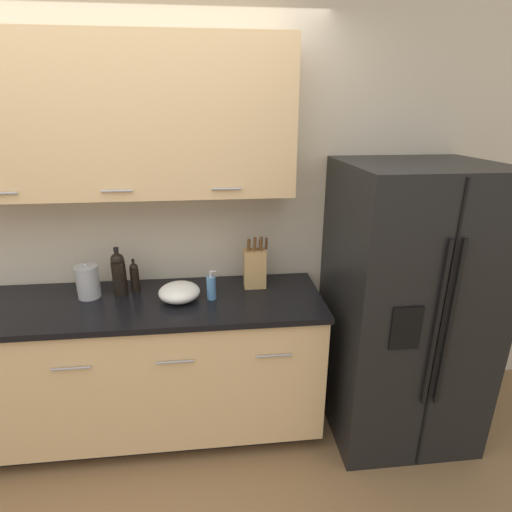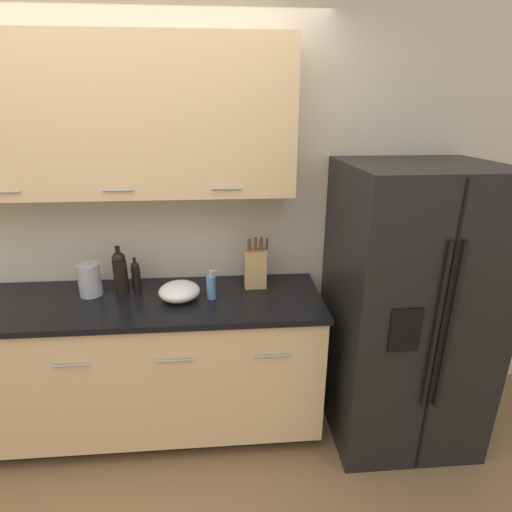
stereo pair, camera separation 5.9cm
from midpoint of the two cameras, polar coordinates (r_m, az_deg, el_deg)
The scene contains 9 objects.
wall_back at distance 2.57m, azimuth -17.71°, elevation 8.00°, with size 10.00×0.39×2.60m.
counter_unit at distance 2.68m, azimuth -15.73°, elevation -14.76°, with size 2.24×0.64×0.93m.
refrigerator at distance 2.60m, azimuth 21.17°, elevation -6.84°, with size 0.84×0.82×1.71m.
knife_block at distance 2.47m, azimuth 0.59°, elevation -1.64°, with size 0.15×0.10×0.33m.
wine_bottle at distance 2.51m, azimuth -18.20°, elevation -2.12°, with size 0.08×0.08×0.30m.
soap_dispenser at distance 2.35m, azimuth -5.69°, elevation -4.42°, with size 0.06×0.05×0.18m.
oil_bottle at distance 2.54m, azimuth -16.14°, elevation -2.66°, with size 0.05×0.05×0.21m.
steel_canister at distance 2.55m, azimuth -22.06°, elevation -3.17°, with size 0.13×0.13×0.21m.
mixing_bowl at distance 2.37m, azimuth -10.18°, elevation -4.98°, with size 0.24×0.24×0.11m.
Camera 2 is at (0.63, -1.23, 1.97)m, focal length 28.00 mm.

